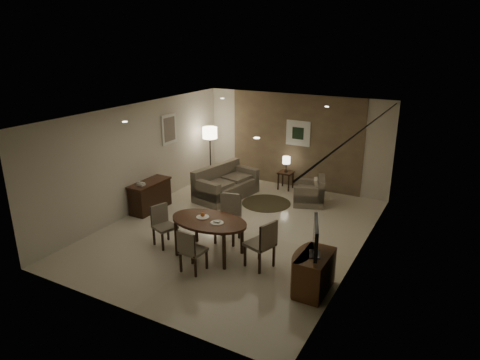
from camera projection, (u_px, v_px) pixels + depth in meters
The scene contains 31 objects.
room_shell at pixel (244, 169), 9.72m from camera, with size 5.50×7.00×2.70m.
taupe_accent at pixel (295, 141), 12.28m from camera, with size 3.96×0.03×2.70m, color #7C6B4D.
curtain_wall at pixel (358, 196), 8.18m from camera, with size 0.08×6.70×2.58m, color beige, non-canonical shape.
curtain_rod at pixel (364, 128), 7.76m from camera, with size 0.03×0.03×6.80m, color black.
art_back_frame at pixel (298, 133), 12.14m from camera, with size 0.72×0.03×0.72m, color silver.
art_back_canvas at pixel (298, 133), 12.13m from camera, with size 0.34×0.01×0.34m, color black.
art_left_frame at pixel (169, 129), 11.46m from camera, with size 0.03×0.60×0.80m, color silver.
art_left_canvas at pixel (170, 129), 11.46m from camera, with size 0.01×0.46×0.64m, color gray.
downlight_nl at pixel (125, 122), 8.10m from camera, with size 0.10×0.10×0.01m, color white.
downlight_nr at pixel (257, 138), 6.83m from camera, with size 0.10×0.10×0.01m, color white.
downlight_fl at pixel (222, 98), 11.09m from camera, with size 0.10×0.10×0.01m, color white.
downlight_fr at pixel (327, 107), 9.82m from camera, with size 0.10×0.10×0.01m, color white.
console_desk at pixel (150, 196), 10.84m from camera, with size 0.48×1.20×0.75m, color #442315, non-canonical shape.
telephone at pixel (141, 184), 10.45m from camera, with size 0.20×0.14×0.09m, color white, non-canonical shape.
tv_cabinet at pixel (315, 273), 7.38m from camera, with size 0.48×0.90×0.70m, color brown, non-canonical shape.
flat_tv at pixel (316, 238), 7.17m from camera, with size 0.06×0.88×0.60m, color black, non-canonical shape.
dining_table at pixel (209, 237), 8.61m from camera, with size 1.63×1.02×0.76m, color #442315, non-canonical shape.
chair_near at pixel (193, 250), 8.00m from camera, with size 0.42×0.42×0.87m, color #796C5D, non-canonical shape.
chair_far at pixel (227, 219), 9.13m from camera, with size 0.49×0.49×1.02m, color #796C5D, non-canonical shape.
chair_left at pixel (165, 226), 8.97m from camera, with size 0.42×0.42×0.87m, color #796C5D, non-canonical shape.
chair_right at pixel (260, 243), 8.12m from camera, with size 0.47×0.47×0.98m, color #796C5D, non-canonical shape.
plate_a at pixel (203, 217), 8.61m from camera, with size 0.26×0.26×0.02m, color white.
plate_b at pixel (217, 223), 8.34m from camera, with size 0.26×0.26×0.02m, color white.
fruit_apple at pixel (203, 215), 8.59m from camera, with size 0.09×0.09×0.09m, color #B85115.
napkin at pixel (217, 222), 8.34m from camera, with size 0.12×0.08×0.03m, color white.
round_rug at pixel (266, 203), 11.36m from camera, with size 1.29×1.29×0.01m, color #3E3623.
sofa at pixel (226, 182), 11.68m from camera, with size 0.91×1.83×0.86m, color #796C5D, non-canonical shape.
armchair at pixel (309, 191), 11.24m from camera, with size 0.82×0.78×0.73m, color #796C5D, non-canonical shape.
side_table at pixel (286, 180), 12.36m from camera, with size 0.41×0.41×0.52m, color black, non-canonical shape.
table_lamp at pixel (286, 164), 12.20m from camera, with size 0.22×0.22×0.50m, color #FFEAC1, non-canonical shape.
floor_lamp at pixel (210, 155), 12.72m from camera, with size 0.43×0.43×1.70m, color #FFE5B7, non-canonical shape.
Camera 1 is at (4.38, -7.79, 4.25)m, focal length 32.00 mm.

